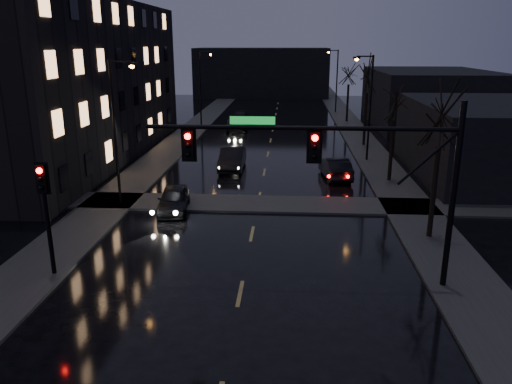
% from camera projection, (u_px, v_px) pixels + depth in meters
% --- Properties ---
extents(sidewalk_left, '(3.00, 140.00, 0.12)m').
position_uv_depth(sidewalk_left, '(175.00, 145.00, 44.70)').
color(sidewalk_left, '#2D2D2B').
rests_on(sidewalk_left, ground).
extents(sidewalk_right, '(3.00, 140.00, 0.12)m').
position_uv_depth(sidewalk_right, '(366.00, 147.00, 43.64)').
color(sidewalk_right, '#2D2D2B').
rests_on(sidewalk_right, ground).
extents(sidewalk_cross, '(40.00, 3.00, 0.12)m').
position_uv_depth(sidewalk_cross, '(258.00, 204.00, 28.40)').
color(sidewalk_cross, '#2D2D2B').
rests_on(sidewalk_cross, ground).
extents(apartment_block, '(12.00, 30.00, 12.00)m').
position_uv_depth(apartment_block, '(55.00, 81.00, 38.72)').
color(apartment_block, black).
rests_on(apartment_block, ground).
extents(commercial_right_near, '(10.00, 14.00, 5.00)m').
position_uv_depth(commercial_right_near, '(492.00, 140.00, 33.89)').
color(commercial_right_near, black).
rests_on(commercial_right_near, ground).
extents(commercial_right_far, '(12.00, 18.00, 6.00)m').
position_uv_depth(commercial_right_far, '(429.00, 98.00, 54.68)').
color(commercial_right_far, black).
rests_on(commercial_right_far, ground).
extents(far_block, '(22.00, 10.00, 8.00)m').
position_uv_depth(far_block, '(262.00, 72.00, 84.32)').
color(far_block, black).
rests_on(far_block, ground).
extents(signal_mast, '(11.11, 0.41, 7.00)m').
position_uv_depth(signal_mast, '(349.00, 160.00, 17.69)').
color(signal_mast, black).
rests_on(signal_mast, ground).
extents(signal_pole_left, '(0.35, 0.41, 4.53)m').
position_uv_depth(signal_pole_left, '(46.00, 203.00, 18.94)').
color(signal_pole_left, black).
rests_on(signal_pole_left, ground).
extents(tree_near, '(3.52, 3.52, 8.08)m').
position_uv_depth(tree_near, '(443.00, 106.00, 21.80)').
color(tree_near, black).
rests_on(tree_near, ground).
extents(tree_mid_a, '(3.30, 3.30, 7.58)m').
position_uv_depth(tree_mid_a, '(396.00, 93.00, 31.47)').
color(tree_mid_a, black).
rests_on(tree_mid_a, ground).
extents(tree_mid_b, '(3.74, 3.74, 8.59)m').
position_uv_depth(tree_mid_b, '(368.00, 70.00, 42.71)').
color(tree_mid_b, black).
rests_on(tree_mid_b, ground).
extents(tree_far, '(3.43, 3.43, 7.88)m').
position_uv_depth(tree_far, '(349.00, 68.00, 56.25)').
color(tree_far, black).
rests_on(tree_far, ground).
extents(streetlight_l_near, '(1.53, 0.28, 8.00)m').
position_uv_depth(streetlight_l_near, '(118.00, 121.00, 27.04)').
color(streetlight_l_near, black).
rests_on(streetlight_l_near, ground).
extents(streetlight_l_far, '(1.53, 0.28, 8.00)m').
position_uv_depth(streetlight_l_far, '(202.00, 83.00, 52.85)').
color(streetlight_l_far, black).
rests_on(streetlight_l_far, ground).
extents(streetlight_r_mid, '(1.53, 0.28, 8.00)m').
position_uv_depth(streetlight_r_mid, '(368.00, 99.00, 37.56)').
color(streetlight_r_mid, black).
rests_on(streetlight_r_mid, ground).
extents(streetlight_r_far, '(1.53, 0.28, 8.00)m').
position_uv_depth(streetlight_r_far, '(335.00, 76.00, 64.32)').
color(streetlight_r_far, black).
rests_on(streetlight_r_far, ground).
extents(oncoming_car_a, '(2.04, 4.10, 1.34)m').
position_uv_depth(oncoming_car_a, '(174.00, 199.00, 27.20)').
color(oncoming_car_a, black).
rests_on(oncoming_car_a, ground).
extents(oncoming_car_b, '(1.69, 4.78, 1.57)m').
position_uv_depth(oncoming_car_b, '(232.00, 159.00, 36.22)').
color(oncoming_car_b, black).
rests_on(oncoming_car_b, ground).
extents(oncoming_car_c, '(2.50, 4.85, 1.31)m').
position_uv_depth(oncoming_car_c, '(237.00, 124.00, 52.15)').
color(oncoming_car_c, black).
rests_on(oncoming_car_c, ground).
extents(oncoming_car_d, '(2.08, 4.73, 1.35)m').
position_uv_depth(oncoming_car_d, '(240.00, 119.00, 55.88)').
color(oncoming_car_d, black).
rests_on(oncoming_car_d, ground).
extents(lead_car, '(2.09, 4.55, 1.44)m').
position_uv_depth(lead_car, '(335.00, 168.00, 33.80)').
color(lead_car, black).
rests_on(lead_car, ground).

